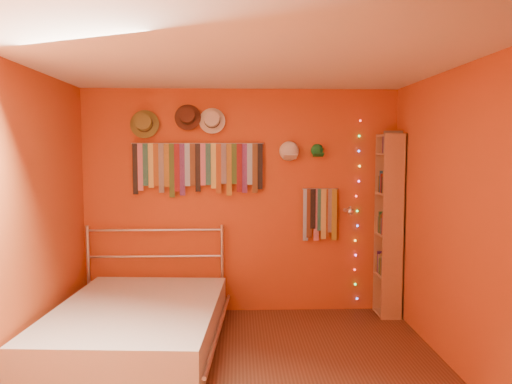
{
  "coord_description": "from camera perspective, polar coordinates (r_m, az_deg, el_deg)",
  "views": [
    {
      "loc": [
        -0.04,
        -3.81,
        1.82
      ],
      "look_at": [
        0.14,
        0.9,
        1.43
      ],
      "focal_mm": 35.0,
      "sensor_mm": 36.0,
      "label": 1
    }
  ],
  "objects": [
    {
      "name": "back_wall",
      "position": [
        5.59,
        -1.71,
        -1.09
      ],
      "size": [
        3.5,
        0.02,
        2.5
      ],
      "primitive_type": "cube",
      "color": "#AB441B",
      "rests_on": "ground"
    },
    {
      "name": "fairy_lights",
      "position": [
        5.73,
        11.5,
        -2.14
      ],
      "size": [
        0.06,
        0.02,
        2.04
      ],
      "color": "#FF3333",
      "rests_on": "back_wall"
    },
    {
      "name": "fedora_white",
      "position": [
        5.49,
        -5.06,
        8.21
      ],
      "size": [
        0.29,
        0.16,
        0.28
      ],
      "rotation": [
        1.36,
        0.0,
        0.0
      ],
      "color": "silver",
      "rests_on": "back_wall"
    },
    {
      "name": "fedora_olive",
      "position": [
        5.57,
        -12.69,
        7.69
      ],
      "size": [
        0.31,
        0.17,
        0.31
      ],
      "rotation": [
        1.36,
        0.0,
        0.0
      ],
      "color": "olive",
      "rests_on": "back_wall"
    },
    {
      "name": "bookshelf",
      "position": [
        5.67,
        15.35,
        -3.55
      ],
      "size": [
        0.25,
        0.34,
        2.0
      ],
      "color": "#A26F49",
      "rests_on": "ground"
    },
    {
      "name": "fedora_brown",
      "position": [
        5.51,
        -7.84,
        8.56
      ],
      "size": [
        0.29,
        0.16,
        0.28
      ],
      "rotation": [
        1.36,
        0.0,
        0.0
      ],
      "color": "#4A251A",
      "rests_on": "back_wall"
    },
    {
      "name": "tie_rack",
      "position": [
        5.52,
        -6.68,
        2.99
      ],
      "size": [
        1.45,
        0.03,
        0.6
      ],
      "color": "silver",
      "rests_on": "back_wall"
    },
    {
      "name": "reading_lamp",
      "position": [
        5.48,
        10.66,
        -2.14
      ],
      "size": [
        0.08,
        0.33,
        0.1
      ],
      "color": "silver",
      "rests_on": "back_wall"
    },
    {
      "name": "bed",
      "position": [
        4.79,
        -13.42,
        -14.77
      ],
      "size": [
        1.65,
        2.12,
        1.0
      ],
      "rotation": [
        0.0,
        0.0,
        -0.07
      ],
      "color": "silver",
      "rests_on": "ground"
    },
    {
      "name": "cap_green",
      "position": [
        5.58,
        7.0,
        4.74
      ],
      "size": [
        0.16,
        0.2,
        0.16
      ],
      "color": "#1A7532",
      "rests_on": "back_wall"
    },
    {
      "name": "cap_white",
      "position": [
        5.54,
        3.81,
        4.66
      ],
      "size": [
        0.2,
        0.25,
        0.2
      ],
      "color": "white",
      "rests_on": "back_wall"
    },
    {
      "name": "ground",
      "position": [
        4.23,
        -1.48,
        -20.75
      ],
      "size": [
        3.5,
        3.5,
        0.0
      ],
      "primitive_type": "plane",
      "color": "#512B1B",
      "rests_on": "ground"
    },
    {
      "name": "left_wall",
      "position": [
        4.22,
        -26.07,
        -3.51
      ],
      "size": [
        0.02,
        3.5,
        2.5
      ],
      "primitive_type": "cube",
      "color": "#AB441B",
      "rests_on": "ground"
    },
    {
      "name": "ceiling",
      "position": [
        3.87,
        -1.56,
        14.85
      ],
      "size": [
        3.5,
        3.5,
        0.02
      ],
      "primitive_type": "cube",
      "color": "white",
      "rests_on": "back_wall"
    },
    {
      "name": "small_tie_rack",
      "position": [
        5.62,
        7.32,
        -2.3
      ],
      "size": [
        0.4,
        0.03,
        0.59
      ],
      "color": "silver",
      "rests_on": "back_wall"
    },
    {
      "name": "right_wall",
      "position": [
        4.25,
        22.82,
        -3.34
      ],
      "size": [
        0.02,
        3.5,
        2.5
      ],
      "primitive_type": "cube",
      "color": "#AB441B",
      "rests_on": "ground"
    }
  ]
}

